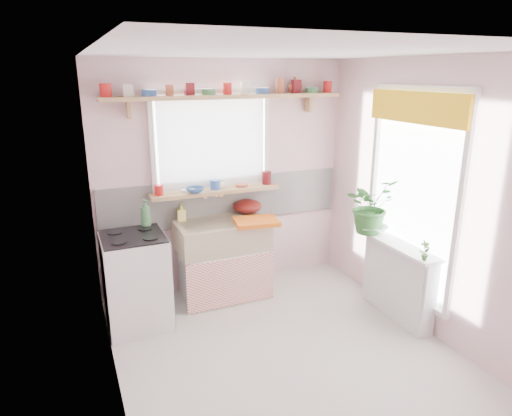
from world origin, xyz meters
name	(u,v)px	position (x,y,z in m)	size (l,w,h in m)	color
room	(311,175)	(0.66, 0.86, 1.37)	(3.20, 3.20, 3.20)	beige
sink_unit	(223,259)	(-0.15, 1.29, 0.43)	(0.95, 0.65, 1.11)	white
cooker	(136,281)	(-1.10, 1.05, 0.46)	(0.58, 0.58, 0.93)	white
radiator_ledge	(398,279)	(1.30, 0.20, 0.40)	(0.22, 0.95, 0.78)	white
windowsill	(215,191)	(-0.15, 1.48, 1.14)	(1.40, 0.22, 0.04)	tan
pine_shelf	(227,97)	(0.00, 1.47, 2.12)	(2.52, 0.24, 0.04)	tan
shelf_crockery	(226,89)	(-0.02, 1.47, 2.19)	(2.47, 0.11, 0.12)	red
sill_crockery	(215,184)	(-0.15, 1.48, 1.22)	(1.35, 0.11, 0.12)	red
dish_tray	(256,221)	(0.16, 1.10, 0.87)	(0.45, 0.34, 0.04)	orange
colander	(247,206)	(0.22, 1.50, 0.92)	(0.33, 0.33, 0.15)	maroon
jade_plant	(370,205)	(1.21, 0.60, 1.06)	(0.52, 0.45, 0.57)	#2B6327
fruit_bowl	(371,228)	(1.24, 0.60, 0.81)	(0.32, 0.32, 0.08)	silver
herb_pot	(425,251)	(1.21, -0.20, 0.87)	(0.10, 0.07, 0.18)	#325F26
soap_bottle_sink	(181,212)	(-0.53, 1.50, 0.95)	(0.09, 0.09, 0.19)	#FDEE70
sill_cup	(219,185)	(-0.11, 1.49, 1.20)	(0.11, 0.11, 0.09)	#EFE1CF
sill_bowl	(195,190)	(-0.39, 1.42, 1.19)	(0.18, 0.18, 0.06)	#2F5A9B
shelf_vase	(295,85)	(0.80, 1.53, 2.23)	(0.16, 0.16, 0.17)	#A24932
cooker_bottle	(145,213)	(-0.93, 1.27, 1.05)	(0.10, 0.10, 0.27)	#41834A
fruit	(371,222)	(1.24, 0.61, 0.88)	(0.20, 0.14, 0.10)	#FF6115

